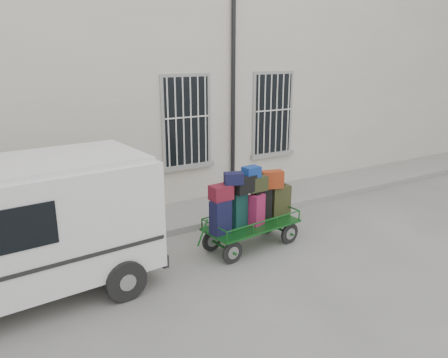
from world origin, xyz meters
TOP-DOWN VIEW (x-y plane):
  - ground at (0.00, 0.00)m, footprint 80.00×80.00m
  - building at (0.00, 5.50)m, footprint 24.00×5.15m
  - sidewalk at (0.00, 2.20)m, footprint 24.00×1.70m
  - luggage_cart at (-0.42, 0.01)m, footprint 2.39×1.11m
  - van at (-4.87, 0.19)m, footprint 4.75×2.40m

SIDE VIEW (x-z plane):
  - ground at x=0.00m, z-range 0.00..0.00m
  - sidewalk at x=0.00m, z-range 0.00..0.15m
  - luggage_cart at x=-0.42m, z-range 0.03..1.77m
  - van at x=-4.87m, z-range 0.17..2.48m
  - building at x=0.00m, z-range 0.00..6.00m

